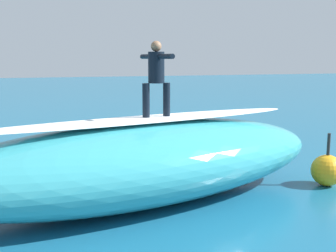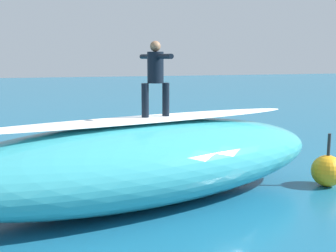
# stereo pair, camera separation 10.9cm
# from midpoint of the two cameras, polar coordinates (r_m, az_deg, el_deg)

# --- Properties ---
(ground_plane) EXTENTS (120.00, 120.00, 0.00)m
(ground_plane) POSITION_cam_midpoint_polar(r_m,az_deg,el_deg) (11.51, -4.16, -6.37)
(ground_plane) COLOR #196084
(wave_crest) EXTENTS (9.52, 4.83, 1.78)m
(wave_crest) POSITION_cam_midpoint_polar(r_m,az_deg,el_deg) (9.01, -3.06, -4.95)
(wave_crest) COLOR teal
(wave_crest) RESTS_ON ground_plane
(wave_foam_lip) EXTENTS (7.78, 2.62, 0.08)m
(wave_foam_lip) POSITION_cam_midpoint_polar(r_m,az_deg,el_deg) (8.83, -3.11, 0.90)
(wave_foam_lip) COLOR white
(wave_foam_lip) RESTS_ON wave_crest
(surfboard_riding) EXTENTS (2.21, 0.77, 0.07)m
(surfboard_riding) POSITION_cam_midpoint_polar(r_m,az_deg,el_deg) (8.97, -1.35, 1.02)
(surfboard_riding) COLOR #33B2D1
(surfboard_riding) RESTS_ON wave_crest
(surfer_riding) EXTENTS (0.64, 1.52, 1.61)m
(surfer_riding) POSITION_cam_midpoint_polar(r_m,az_deg,el_deg) (8.88, -1.37, 7.26)
(surfer_riding) COLOR black
(surfer_riding) RESTS_ON surfboard_riding
(surfboard_paddling) EXTENTS (0.96, 2.13, 0.09)m
(surfboard_paddling) POSITION_cam_midpoint_polar(r_m,az_deg,el_deg) (12.71, 1.45, -4.62)
(surfboard_paddling) COLOR #E0563D
(surfboard_paddling) RESTS_ON ground_plane
(surfer_paddling) EXTENTS (0.65, 1.83, 0.33)m
(surfer_paddling) POSITION_cam_midpoint_polar(r_m,az_deg,el_deg) (12.53, 1.53, -3.93)
(surfer_paddling) COLOR black
(surfer_paddling) RESTS_ON surfboard_paddling
(buoy_marker) EXTENTS (0.77, 0.77, 1.31)m
(buoy_marker) POSITION_cam_midpoint_polar(r_m,az_deg,el_deg) (10.93, 21.27, -5.72)
(buoy_marker) COLOR orange
(buoy_marker) RESTS_ON ground_plane
(foam_patch_near) EXTENTS (0.92, 0.81, 0.11)m
(foam_patch_near) POSITION_cam_midpoint_polar(r_m,az_deg,el_deg) (10.18, -12.61, -8.36)
(foam_patch_near) COLOR white
(foam_patch_near) RESTS_ON ground_plane
(foam_patch_mid) EXTENTS (0.78, 0.84, 0.09)m
(foam_patch_mid) POSITION_cam_midpoint_polar(r_m,az_deg,el_deg) (12.24, 9.53, -5.30)
(foam_patch_mid) COLOR white
(foam_patch_mid) RESTS_ON ground_plane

